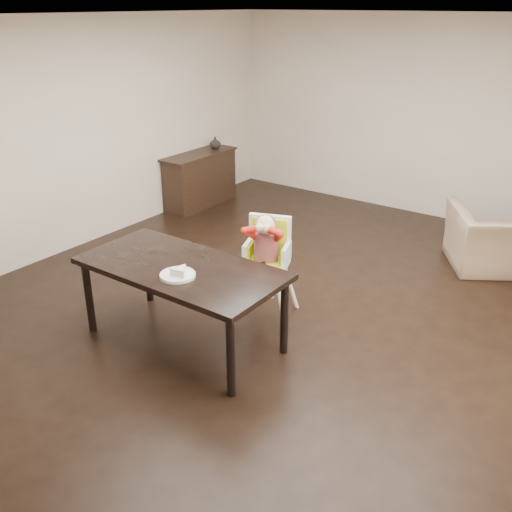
% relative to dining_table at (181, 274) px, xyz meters
% --- Properties ---
extents(ground, '(7.00, 7.00, 0.00)m').
position_rel_dining_table_xyz_m(ground, '(0.41, 1.04, -0.67)').
color(ground, black).
rests_on(ground, ground).
extents(room_walls, '(6.02, 7.02, 2.71)m').
position_rel_dining_table_xyz_m(room_walls, '(0.41, 1.04, 1.18)').
color(room_walls, '#C0B29F').
rests_on(room_walls, ground).
extents(dining_table, '(1.80, 0.90, 0.75)m').
position_rel_dining_table_xyz_m(dining_table, '(0.00, 0.00, 0.00)').
color(dining_table, black).
rests_on(dining_table, ground).
extents(high_chair, '(0.57, 0.57, 1.05)m').
position_rel_dining_table_xyz_m(high_chair, '(0.34, 0.80, 0.07)').
color(high_chair, white).
rests_on(high_chair, ground).
extents(plate, '(0.36, 0.36, 0.08)m').
position_rel_dining_table_xyz_m(plate, '(0.13, -0.17, 0.11)').
color(plate, white).
rests_on(plate, dining_table).
extents(armchair, '(1.28, 1.17, 0.94)m').
position_rel_dining_table_xyz_m(armchair, '(1.86, 3.25, -0.20)').
color(armchair, '#967C5F').
rests_on(armchair, ground).
extents(sideboard, '(0.44, 1.26, 0.79)m').
position_rel_dining_table_xyz_m(sideboard, '(-2.37, 2.97, -0.27)').
color(sideboard, black).
rests_on(sideboard, ground).
extents(vase, '(0.21, 0.21, 0.17)m').
position_rel_dining_table_xyz_m(vase, '(-2.37, 3.34, 0.20)').
color(vase, '#99999E').
rests_on(vase, sideboard).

